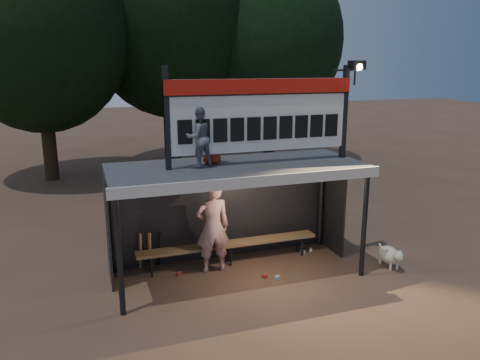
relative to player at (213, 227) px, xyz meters
name	(u,v)px	position (x,y,z in m)	size (l,w,h in m)	color
ground	(237,274)	(0.43, -0.30, -0.97)	(80.00, 80.00, 0.00)	#4E3427
player	(213,227)	(0.00, 0.00, 0.00)	(0.71, 0.47, 1.95)	silver
child_a	(198,137)	(-0.33, -0.28, 1.92)	(0.56, 0.44, 1.16)	slate
child_b	(212,139)	(-0.01, -0.06, 1.85)	(0.49, 0.32, 1.00)	maroon
dugout_shelter	(233,185)	(0.43, -0.05, 0.87)	(5.10, 2.08, 2.32)	#39393B
scoreboard_assembly	(264,112)	(0.99, -0.30, 2.35)	(4.10, 0.27, 1.99)	black
bench	(229,245)	(0.43, 0.25, -0.54)	(4.00, 0.35, 0.48)	olive
tree_left	(38,26)	(-3.57, 9.70, 4.54)	(6.46, 6.46, 9.27)	#312216
tree_mid	(171,15)	(1.43, 11.20, 5.19)	(7.22, 7.22, 10.36)	#302315
tree_right	(270,41)	(5.43, 10.20, 4.21)	(6.08, 6.08, 8.72)	black
dog	(390,255)	(3.62, -1.07, -0.70)	(0.36, 0.81, 0.49)	beige
bats	(150,250)	(-1.24, 0.52, -0.54)	(0.48, 0.33, 0.84)	#9D7749
litter	(275,262)	(1.38, -0.08, -0.94)	(3.30, 1.50, 0.08)	#B62E1F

